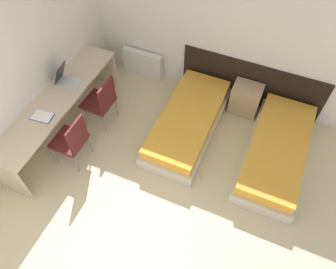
{
  "coord_description": "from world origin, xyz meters",
  "views": [
    {
      "loc": [
        1.15,
        -0.63,
        4.39
      ],
      "look_at": [
        0.0,
        2.01,
        0.55
      ],
      "focal_mm": 35.0,
      "sensor_mm": 36.0,
      "label": 1
    }
  ],
  "objects": [
    {
      "name": "wall_back",
      "position": [
        0.0,
        3.68,
        1.35
      ],
      "size": [
        5.11,
        0.05,
        2.7
      ],
      "color": "silver",
      "rests_on": "ground_plane"
    },
    {
      "name": "radiator",
      "position": [
        -1.2,
        3.56,
        0.26
      ],
      "size": [
        0.78,
        0.12,
        0.52
      ],
      "color": "silver",
      "rests_on": "ground_plane"
    },
    {
      "name": "bed_near_door",
      "position": [
        1.56,
        2.61,
        0.21
      ],
      "size": [
        0.89,
        2.01,
        0.43
      ],
      "color": "beige",
      "rests_on": "ground_plane"
    },
    {
      "name": "laptop",
      "position": [
        -1.81,
        2.18,
        0.83
      ],
      "size": [
        0.38,
        0.28,
        0.35
      ],
      "rotation": [
        0.0,
        0.0,
        0.09
      ],
      "color": "silver",
      "rests_on": "desk"
    },
    {
      "name": "nightstand",
      "position": [
        0.83,
        3.43,
        0.28
      ],
      "size": [
        0.48,
        0.37,
        0.56
      ],
      "color": "tan",
      "rests_on": "ground_plane"
    },
    {
      "name": "headboard_panel",
      "position": [
        0.83,
        3.64,
        0.44
      ],
      "size": [
        2.45,
        0.03,
        0.88
      ],
      "color": "black",
      "rests_on": "ground_plane"
    },
    {
      "name": "wall_left",
      "position": [
        -2.08,
        1.83,
        1.35
      ],
      "size": [
        0.05,
        4.66,
        2.7
      ],
      "color": "silver",
      "rests_on": "ground_plane"
    },
    {
      "name": "chair_near_notebook",
      "position": [
        -1.27,
        1.39,
        0.51
      ],
      "size": [
        0.46,
        0.46,
        0.93
      ],
      "rotation": [
        0.0,
        0.0,
        0.01
      ],
      "color": "#511919",
      "rests_on": "ground_plane"
    },
    {
      "name": "bed_near_window",
      "position": [
        0.1,
        2.61,
        0.21
      ],
      "size": [
        0.89,
        2.01,
        0.43
      ],
      "color": "beige",
      "rests_on": "ground_plane"
    },
    {
      "name": "desk",
      "position": [
        -1.77,
        1.81,
        0.61
      ],
      "size": [
        0.58,
        2.6,
        0.75
      ],
      "color": "#C6B28E",
      "rests_on": "ground_plane"
    },
    {
      "name": "chair_near_laptop",
      "position": [
        -1.27,
        2.24,
        0.51
      ],
      "size": [
        0.47,
        0.47,
        0.93
      ],
      "rotation": [
        0.0,
        0.0,
        -0.03
      ],
      "color": "#511919",
      "rests_on": "ground_plane"
    },
    {
      "name": "open_notebook",
      "position": [
        -1.74,
        1.44,
        0.76
      ],
      "size": [
        0.33,
        0.24,
        0.02
      ],
      "rotation": [
        0.0,
        0.0,
        0.12
      ],
      "color": "#1E4793",
      "rests_on": "desk"
    }
  ]
}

